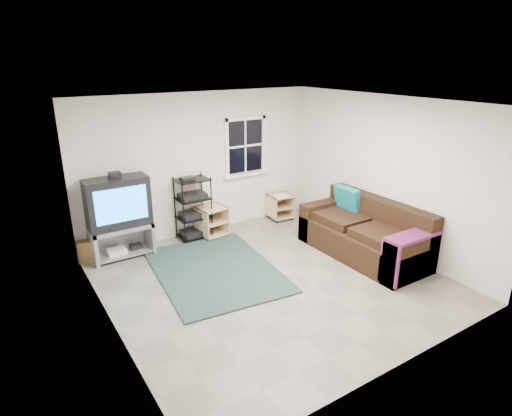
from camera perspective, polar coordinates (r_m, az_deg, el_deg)
room at (r=8.28m, az=-1.43°, el=7.77°), size 4.60×4.62×4.60m
tv_unit at (r=7.29m, az=-17.84°, el=-0.39°), size 0.99×0.50×1.46m
av_rack at (r=7.82m, az=-8.34°, el=-0.54°), size 0.58×0.42×1.17m
side_table_left at (r=7.98m, az=-6.06°, el=-1.60°), size 0.53×0.53×0.57m
side_table_right at (r=8.79m, az=3.17°, el=0.47°), size 0.50×0.51×0.53m
sofa at (r=7.38m, az=14.32°, el=-3.47°), size 0.99×2.23×1.02m
shag_rug at (r=6.80m, az=-5.49°, el=-8.16°), size 1.99×2.57×0.03m
paper_bag at (r=7.50m, az=-21.69°, el=-5.43°), size 0.29×0.23×0.35m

